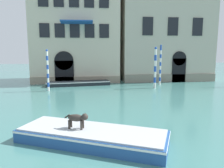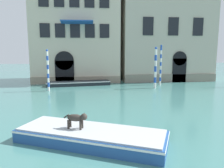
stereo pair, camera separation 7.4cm
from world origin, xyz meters
The scene contains 8 objects.
palazzo_left centered at (0.62, 25.32, 9.96)m, with size 10.37×7.40×19.95m.
palazzo_right centered at (12.08, 25.33, 8.09)m, with size 11.44×6.13×16.21m.
boat_foreground centered at (2.10, 5.68, 0.32)m, with size 6.67×4.59×0.60m.
dog_on_deck centered at (1.53, 5.83, 1.05)m, with size 1.02×0.53×0.70m.
boat_moored_near_palazzo centered at (0.94, 20.92, 0.25)m, with size 7.03×2.36×0.47m.
mooring_pole_0 centered at (8.83, 18.41, 2.12)m, with size 0.26×0.26×4.21m.
mooring_pole_1 centered at (-1.78, 17.93, 2.00)m, with size 0.21×0.21×3.96m.
mooring_pole_3 centered at (10.06, 20.46, 2.25)m, with size 0.21×0.21×4.47m.
Camera 2 is at (2.06, -3.17, 3.92)m, focal length 35.00 mm.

